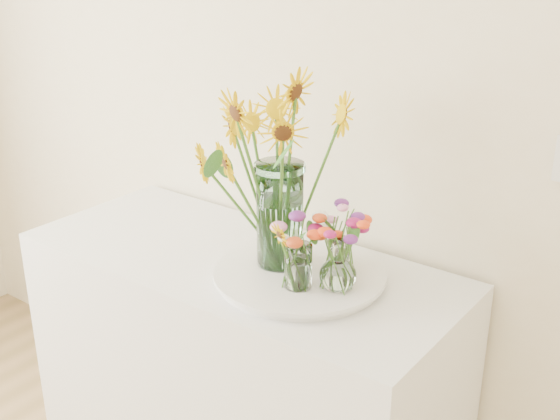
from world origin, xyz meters
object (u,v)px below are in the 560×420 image
object	(u,v)px
counter	(241,380)
mason_jar	(280,215)
small_vase_c	(338,256)
small_vase_b	(338,265)
tray	(300,276)
small_vase_a	(298,267)

from	to	relation	value
counter	mason_jar	distance (m)	0.65
counter	mason_jar	world-z (taller)	mason_jar
mason_jar	small_vase_c	size ratio (longest dim) A/B	2.96
small_vase_b	small_vase_c	distance (m)	0.10
small_vase_b	small_vase_c	size ratio (longest dim) A/B	1.39
counter	tray	xyz separation A→B (m)	(0.24, -0.01, 0.46)
mason_jar	small_vase_c	distance (m)	0.20
mason_jar	small_vase_b	xyz separation A→B (m)	(0.22, -0.03, -0.08)
mason_jar	counter	bearing A→B (deg)	-179.87
counter	mason_jar	bearing A→B (deg)	0.13
small_vase_c	counter	bearing A→B (deg)	-169.58
tray	small_vase_c	world-z (taller)	small_vase_c
counter	small_vase_b	size ratio (longest dim) A/B	9.52
small_vase_b	small_vase_a	bearing A→B (deg)	-146.01
tray	small_vase_b	distance (m)	0.17
tray	small_vase_b	size ratio (longest dim) A/B	3.22
counter	small_vase_b	distance (m)	0.67
small_vase_c	mason_jar	bearing A→B (deg)	-160.06
counter	tray	size ratio (longest dim) A/B	2.96
tray	small_vase_a	distance (m)	0.12
counter	small_vase_c	size ratio (longest dim) A/B	13.25
small_vase_b	small_vase_c	world-z (taller)	small_vase_b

